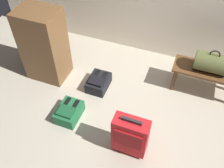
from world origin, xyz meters
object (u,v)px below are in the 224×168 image
(bench, at_px, (210,74))
(duffel_bag_olive, at_px, (212,63))
(suitcase_upright_red, at_px, (130,136))
(backpack_green, at_px, (69,112))
(backpack_dark, at_px, (98,83))
(side_cabinet, at_px, (44,45))

(bench, bearing_deg, duffel_bag_olive, -180.00)
(suitcase_upright_red, distance_m, backpack_green, 0.94)
(bench, xyz_separation_m, backpack_dark, (-1.46, -0.47, -0.25))
(backpack_dark, bearing_deg, duffel_bag_olive, 18.23)
(bench, bearing_deg, backpack_dark, -162.08)
(bench, distance_m, duffel_bag_olive, 0.20)
(backpack_green, xyz_separation_m, side_cabinet, (-0.66, 0.64, 0.46))
(backpack_dark, bearing_deg, side_cabinet, 179.65)
(bench, xyz_separation_m, side_cabinet, (-2.28, -0.47, 0.20))
(side_cabinet, bearing_deg, duffel_bag_olive, 11.75)
(backpack_dark, bearing_deg, bench, 17.92)
(duffel_bag_olive, relative_size, suitcase_upright_red, 0.71)
(bench, distance_m, suitcase_upright_red, 1.48)
(bench, height_order, suitcase_upright_red, suitcase_upright_red)
(bench, height_order, side_cabinet, side_cabinet)
(suitcase_upright_red, height_order, backpack_green, suitcase_upright_red)
(backpack_dark, relative_size, side_cabinet, 0.35)
(suitcase_upright_red, xyz_separation_m, side_cabinet, (-1.56, 0.82, 0.23))
(backpack_green, distance_m, side_cabinet, 1.03)
(suitcase_upright_red, bearing_deg, duffel_bag_olive, 61.69)
(backpack_green, bearing_deg, duffel_bag_olive, 34.82)
(bench, distance_m, backpack_green, 1.98)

